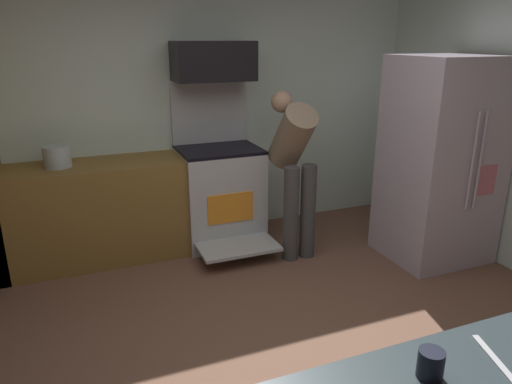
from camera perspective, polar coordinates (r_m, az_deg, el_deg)
The scene contains 10 objects.
ground_plane at distance 3.15m, azimuth 1.92°, elevation -20.33°, with size 5.20×4.80×0.02m, color brown.
wall_back at distance 4.74m, azimuth -9.48°, elevation 10.07°, with size 5.20×0.12×2.60m, color silver.
lower_cabinet_run at distance 4.49m, azimuth -19.14°, elevation -2.39°, with size 2.40×0.60×0.90m, color olive.
oven_range at distance 4.64m, azimuth -4.43°, elevation 0.10°, with size 0.76×1.05×1.57m.
microwave at distance 4.51m, azimuth -5.19°, elevation 15.52°, with size 0.74×0.38×0.36m, color black.
refrigerator at distance 4.51m, azimuth 21.46°, elevation 3.53°, with size 0.86×0.78×1.82m.
person_cook at distance 4.27m, azimuth 4.62°, elevation 3.69°, with size 0.31×0.64×1.49m.
mug_tea at distance 1.72m, azimuth 20.40°, elevation -18.95°, with size 0.09×0.09×0.10m, color black.
knife_chef at distance 1.90m, azimuth 26.89°, elevation -17.54°, with size 0.26×0.02×0.01m, color #B7BABF.
stock_pot at distance 4.34m, azimuth -22.97°, elevation 3.98°, with size 0.22×0.22×0.19m, color #B2C1C2.
Camera 1 is at (-1.01, -2.25, 1.96)m, focal length 33.01 mm.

